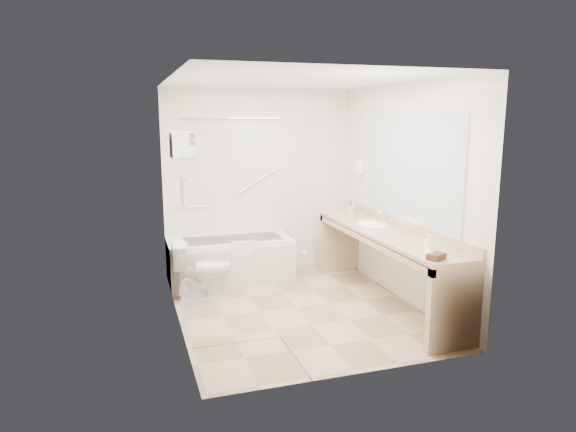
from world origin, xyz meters
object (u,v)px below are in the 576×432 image
object	(u,v)px
amenity_basket	(436,256)
water_bottle_left	(350,209)
bathtub	(230,259)
vanity_counter	(385,249)
toilet	(202,269)

from	to	relation	value
amenity_basket	water_bottle_left	bearing A→B (deg)	86.15
bathtub	amenity_basket	size ratio (longest dim) A/B	9.52
vanity_counter	water_bottle_left	size ratio (longest dim) A/B	14.27
amenity_basket	bathtub	bearing A→B (deg)	118.18
toilet	amenity_basket	distance (m)	2.77
toilet	amenity_basket	world-z (taller)	amenity_basket
amenity_basket	toilet	bearing A→B (deg)	132.39
toilet	amenity_basket	xyz separation A→B (m)	(1.83, -2.01, 0.53)
toilet	water_bottle_left	world-z (taller)	water_bottle_left
amenity_basket	water_bottle_left	xyz separation A→B (m)	(0.15, 2.18, 0.06)
bathtub	vanity_counter	size ratio (longest dim) A/B	0.59
toilet	amenity_basket	bearing A→B (deg)	-135.29
bathtub	toilet	bearing A→B (deg)	-128.13
amenity_basket	water_bottle_left	distance (m)	2.19
water_bottle_left	bathtub	bearing A→B (deg)	165.26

